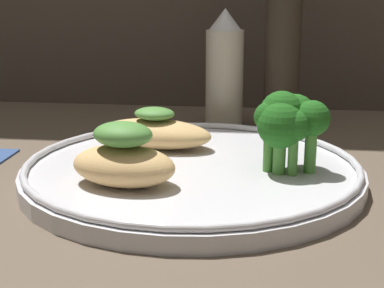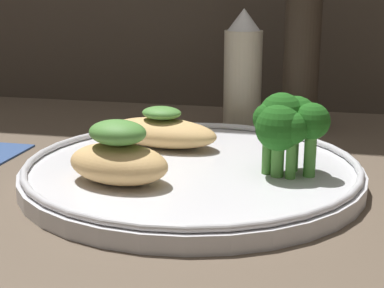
{
  "view_description": "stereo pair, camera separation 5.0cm",
  "coord_description": "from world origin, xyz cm",
  "px_view_note": "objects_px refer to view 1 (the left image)",
  "views": [
    {
      "loc": [
        5.89,
        -48.07,
        16.6
      ],
      "look_at": [
        0.0,
        0.0,
        3.4
      ],
      "focal_mm": 55.0,
      "sensor_mm": 36.0,
      "label": 1
    },
    {
      "loc": [
        10.83,
        -47.2,
        16.6
      ],
      "look_at": [
        0.0,
        0.0,
        3.4
      ],
      "focal_mm": 55.0,
      "sensor_mm": 36.0,
      "label": 2
    }
  ],
  "objects_px": {
    "broccoli_bunch": "(288,121)",
    "sauce_bottle": "(224,71)",
    "pepper_grinder": "(282,59)",
    "plate": "(192,171)"
  },
  "relations": [
    {
      "from": "pepper_grinder",
      "to": "plate",
      "type": "bearing_deg",
      "value": -110.85
    },
    {
      "from": "sauce_bottle",
      "to": "pepper_grinder",
      "type": "xyz_separation_m",
      "value": [
        0.07,
        0.0,
        0.01
      ]
    },
    {
      "from": "pepper_grinder",
      "to": "sauce_bottle",
      "type": "bearing_deg",
      "value": -180.0
    },
    {
      "from": "plate",
      "to": "sauce_bottle",
      "type": "relative_size",
      "value": 2.1
    },
    {
      "from": "broccoli_bunch",
      "to": "pepper_grinder",
      "type": "height_order",
      "value": "pepper_grinder"
    },
    {
      "from": "sauce_bottle",
      "to": "plate",
      "type": "bearing_deg",
      "value": -93.52
    },
    {
      "from": "broccoli_bunch",
      "to": "sauce_bottle",
      "type": "height_order",
      "value": "sauce_bottle"
    },
    {
      "from": "plate",
      "to": "broccoli_bunch",
      "type": "height_order",
      "value": "broccoli_bunch"
    },
    {
      "from": "sauce_bottle",
      "to": "pepper_grinder",
      "type": "bearing_deg",
      "value": 0.0
    },
    {
      "from": "sauce_bottle",
      "to": "broccoli_bunch",
      "type": "bearing_deg",
      "value": -72.41
    }
  ]
}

